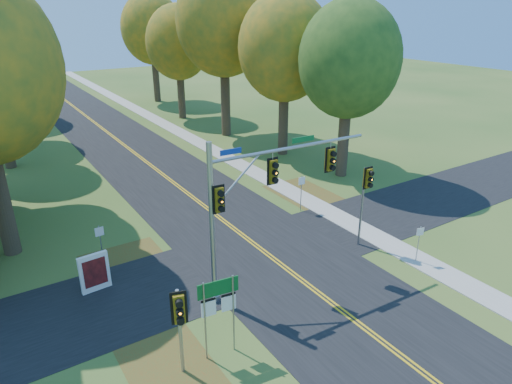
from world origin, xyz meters
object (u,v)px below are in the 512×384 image
east_signal_pole (366,187)px  info_kiosk (95,273)px  traffic_mast (254,195)px  route_sign_cluster (219,302)px

east_signal_pole → info_kiosk: east_signal_pole is taller
traffic_mast → east_signal_pole: 7.10m
traffic_mast → east_signal_pole: bearing=4.0°
traffic_mast → route_sign_cluster: traffic_mast is taller
east_signal_pole → route_sign_cluster: east_signal_pole is taller
traffic_mast → east_signal_pole: (6.99, 0.20, -1.23)m
route_sign_cluster → info_kiosk: 7.39m
route_sign_cluster → traffic_mast: bearing=48.1°
east_signal_pole → info_kiosk: (-13.16, 3.58, -2.53)m
traffic_mast → route_sign_cluster: 5.05m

